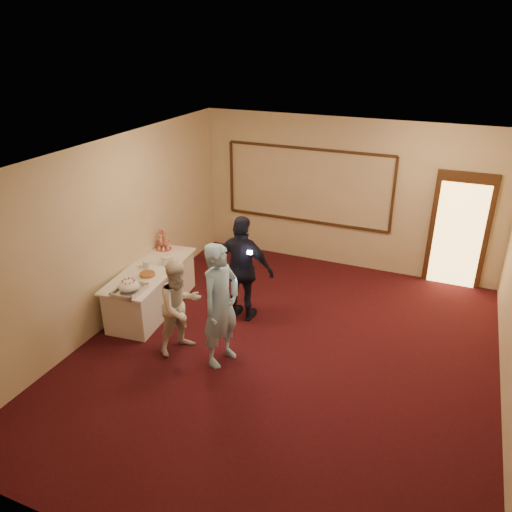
{
  "coord_description": "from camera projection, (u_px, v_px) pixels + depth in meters",
  "views": [
    {
      "loc": [
        2.04,
        -5.89,
        4.51
      ],
      "look_at": [
        -0.82,
        0.84,
        1.15
      ],
      "focal_mm": 35.0,
      "sensor_mm": 36.0,
      "label": 1
    }
  ],
  "objects": [
    {
      "name": "buffet_table",
      "position": [
        152.0,
        289.0,
        8.64
      ],
      "size": [
        1.03,
        2.17,
        0.77
      ],
      "color": "white",
      "rests_on": "floor"
    },
    {
      "name": "tart",
      "position": [
        147.0,
        275.0,
        8.22
      ],
      "size": [
        0.29,
        0.29,
        0.06
      ],
      "color": "white",
      "rests_on": "buffet_table"
    },
    {
      "name": "man",
      "position": [
        221.0,
        305.0,
        7.04
      ],
      "size": [
        0.6,
        0.77,
        1.87
      ],
      "primitive_type": "imported",
      "rotation": [
        0.0,
        0.0,
        1.32
      ],
      "color": "#96CEF9",
      "rests_on": "floor"
    },
    {
      "name": "doorway",
      "position": [
        459.0,
        231.0,
        9.21
      ],
      "size": [
        1.05,
        0.07,
        2.2
      ],
      "color": "#32200F",
      "rests_on": "floor"
    },
    {
      "name": "pavlova_tray",
      "position": [
        129.0,
        288.0,
        7.68
      ],
      "size": [
        0.43,
        0.58,
        0.2
      ],
      "color": "#B3B7BA",
      "rests_on": "buffet_table"
    },
    {
      "name": "room_walls",
      "position": [
        288.0,
        231.0,
        6.69
      ],
      "size": [
        6.04,
        7.04,
        3.02
      ],
      "color": "beige",
      "rests_on": "floor"
    },
    {
      "name": "woman",
      "position": [
        180.0,
        307.0,
        7.39
      ],
      "size": [
        0.82,
        0.89,
        1.48
      ],
      "primitive_type": "imported",
      "rotation": [
        0.0,
        0.0,
        1.13
      ],
      "color": "silver",
      "rests_on": "floor"
    },
    {
      "name": "plate_stack_a",
      "position": [
        148.0,
        264.0,
        8.48
      ],
      "size": [
        0.17,
        0.17,
        0.14
      ],
      "color": "white",
      "rests_on": "buffet_table"
    },
    {
      "name": "cupcake_stand",
      "position": [
        163.0,
        241.0,
        9.18
      ],
      "size": [
        0.29,
        0.29,
        0.43
      ],
      "color": "#CA444A",
      "rests_on": "buffet_table"
    },
    {
      "name": "camera_flash",
      "position": [
        250.0,
        252.0,
        7.68
      ],
      "size": [
        0.07,
        0.04,
        0.05
      ],
      "primitive_type": "cube",
      "rotation": [
        0.0,
        0.0,
        0.05
      ],
      "color": "white",
      "rests_on": "guest"
    },
    {
      "name": "plate_stack_b",
      "position": [
        167.0,
        260.0,
        8.6
      ],
      "size": [
        0.2,
        0.2,
        0.16
      ],
      "color": "white",
      "rests_on": "buffet_table"
    },
    {
      "name": "guest",
      "position": [
        243.0,
        269.0,
        8.15
      ],
      "size": [
        1.07,
        0.46,
        1.82
      ],
      "primitive_type": "imported",
      "rotation": [
        0.0,
        0.0,
        3.13
      ],
      "color": "black",
      "rests_on": "floor"
    },
    {
      "name": "wall_molding",
      "position": [
        308.0,
        186.0,
        10.05
      ],
      "size": [
        3.45,
        0.04,
        1.55
      ],
      "color": "#32200F",
      "rests_on": "room_walls"
    },
    {
      "name": "floor",
      "position": [
        284.0,
        355.0,
        7.53
      ],
      "size": [
        7.0,
        7.0,
        0.0
      ],
      "primitive_type": "plane",
      "color": "black",
      "rests_on": "ground"
    }
  ]
}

